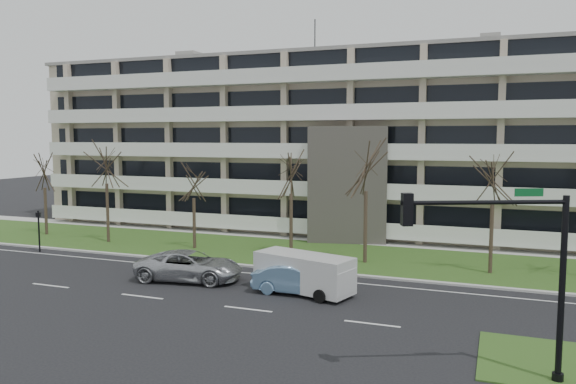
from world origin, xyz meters
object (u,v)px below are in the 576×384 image
at_px(blue_sedan, 298,279).
at_px(white_van, 305,270).
at_px(silver_pickup, 190,266).
at_px(pedestrian_signal, 39,226).
at_px(traffic_signal, 509,259).

height_order(blue_sedan, white_van, white_van).
relative_size(silver_pickup, blue_sedan, 1.28).
bearing_deg(blue_sedan, pedestrian_signal, 78.88).
relative_size(blue_sedan, traffic_signal, 0.72).
relative_size(traffic_signal, pedestrian_signal, 2.19).
bearing_deg(white_van, blue_sedan, -126.21).
xyz_separation_m(blue_sedan, pedestrian_signal, (-20.91, 3.60, 1.13)).
distance_m(blue_sedan, white_van, 0.60).
xyz_separation_m(traffic_signal, pedestrian_signal, (-30.96, 11.28, -2.33)).
distance_m(silver_pickup, pedestrian_signal, 14.55).
xyz_separation_m(white_van, traffic_signal, (9.75, -7.91, 3.00)).
height_order(silver_pickup, blue_sedan, silver_pickup).
distance_m(silver_pickup, white_van, 7.07).
bearing_deg(pedestrian_signal, blue_sedan, -27.85).
height_order(blue_sedan, pedestrian_signal, pedestrian_signal).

